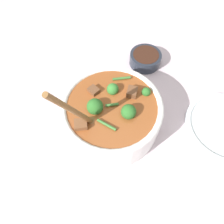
% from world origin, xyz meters
% --- Properties ---
extents(ground_plane, '(4.00, 4.00, 0.00)m').
position_xyz_m(ground_plane, '(0.00, 0.00, 0.00)').
color(ground_plane, silver).
extents(stew_bowl, '(0.27, 0.27, 0.28)m').
position_xyz_m(stew_bowl, '(-0.00, 0.00, 0.06)').
color(stew_bowl, white).
rests_on(stew_bowl, ground_plane).
extents(condiment_bowl, '(0.11, 0.11, 0.04)m').
position_xyz_m(condiment_bowl, '(0.26, -0.06, 0.02)').
color(condiment_bowl, '#232833').
rests_on(condiment_bowl, ground_plane).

